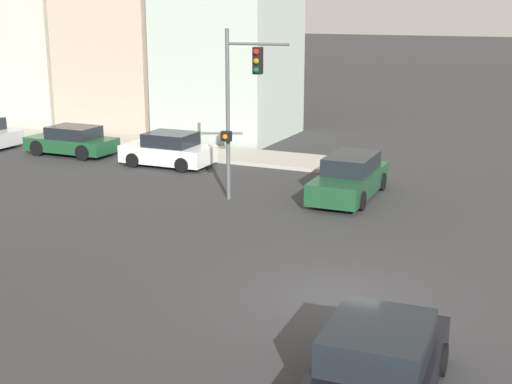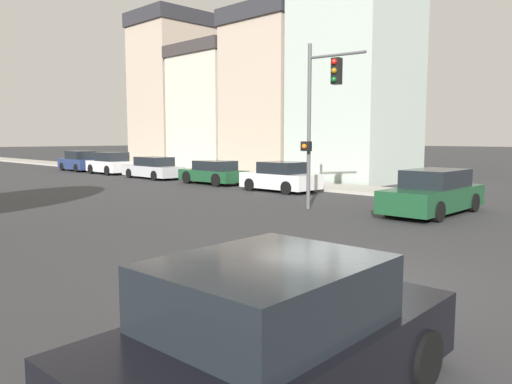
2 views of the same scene
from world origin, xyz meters
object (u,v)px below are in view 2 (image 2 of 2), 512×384
at_px(traffic_signal, 321,104).
at_px(parked_car_3, 111,164).
at_px(parked_car_1, 214,173).
at_px(parked_car_2, 153,168).
at_px(crossing_car_0, 275,337).
at_px(parked_car_4, 80,162).
at_px(crossing_car_1, 434,193).
at_px(parked_car_0, 281,177).

distance_m(traffic_signal, parked_car_3, 22.46).
xyz_separation_m(parked_car_1, parked_car_2, (-0.22, 5.74, 0.01)).
xyz_separation_m(crossing_car_0, parked_car_4, (14.71, 34.62, 0.05)).
height_order(crossing_car_1, parked_car_4, parked_car_4).
xyz_separation_m(crossing_car_0, parked_car_3, (14.77, 29.77, 0.05)).
bearing_deg(crossing_car_1, crossing_car_0, 17.89).
relative_size(traffic_signal, parked_car_1, 1.44).
bearing_deg(parked_car_0, traffic_signal, 143.69).
distance_m(traffic_signal, parked_car_0, 7.20).
xyz_separation_m(parked_car_1, parked_car_3, (-0.06, 11.38, 0.10)).
xyz_separation_m(crossing_car_1, parked_car_1, (1.91, 13.88, -0.07)).
height_order(crossing_car_0, parked_car_2, crossing_car_0).
bearing_deg(parked_car_0, parked_car_2, -0.43).
bearing_deg(parked_car_4, parked_car_2, -178.58).
bearing_deg(crossing_car_1, traffic_signal, -60.17).
xyz_separation_m(traffic_signal, parked_car_4, (3.82, 26.76, -3.08)).
bearing_deg(parked_car_0, parked_car_4, -0.88).
bearing_deg(crossing_car_0, parked_car_0, 39.00).
relative_size(crossing_car_0, parked_car_0, 1.07).
distance_m(crossing_car_1, parked_car_4, 30.16).
distance_m(crossing_car_0, crossing_car_1, 13.68).
bearing_deg(crossing_car_0, parked_car_4, 64.14).
height_order(traffic_signal, parked_car_1, traffic_signal).
bearing_deg(traffic_signal, crossing_car_1, 113.42).
bearing_deg(crossing_car_1, parked_car_2, -96.28).
xyz_separation_m(traffic_signal, parked_car_3, (3.88, 21.91, -3.08)).
height_order(crossing_car_0, crossing_car_1, crossing_car_1).
xyz_separation_m(parked_car_2, parked_car_3, (0.17, 5.64, 0.08)).
relative_size(parked_car_0, parked_car_3, 1.00).
bearing_deg(parked_car_4, parked_car_1, -177.58).
relative_size(parked_car_3, parked_car_4, 0.88).
relative_size(parked_car_2, parked_car_3, 1.23).
distance_m(parked_car_0, parked_car_4, 21.49).
relative_size(parked_car_2, parked_car_4, 1.09).
xyz_separation_m(traffic_signal, crossing_car_1, (2.02, -3.34, -3.10)).
relative_size(crossing_car_0, parked_car_2, 0.86).
distance_m(parked_car_1, parked_car_3, 11.38).
relative_size(traffic_signal, parked_car_2, 1.24).
height_order(traffic_signal, crossing_car_1, traffic_signal).
bearing_deg(traffic_signal, parked_car_0, -133.34).
relative_size(crossing_car_1, parked_car_4, 1.09).
distance_m(traffic_signal, crossing_car_0, 13.79).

